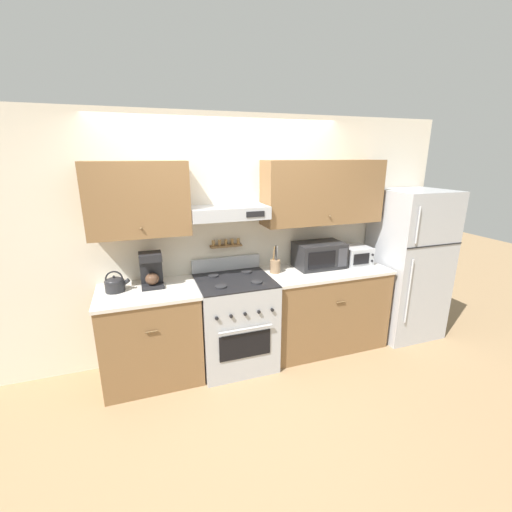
% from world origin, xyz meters
% --- Properties ---
extents(ground_plane, '(16.00, 16.00, 0.00)m').
position_xyz_m(ground_plane, '(0.00, 0.00, 0.00)').
color(ground_plane, '#937551').
extents(wall_back, '(5.20, 0.46, 2.55)m').
position_xyz_m(wall_back, '(0.09, 0.63, 1.43)').
color(wall_back, beige).
rests_on(wall_back, ground_plane).
extents(counter_left, '(0.92, 0.67, 0.93)m').
position_xyz_m(counter_left, '(-0.84, 0.34, 0.46)').
color(counter_left, brown).
rests_on(counter_left, ground_plane).
extents(counter_right, '(1.37, 0.67, 0.93)m').
position_xyz_m(counter_right, '(1.06, 0.34, 0.46)').
color(counter_right, brown).
rests_on(counter_right, ground_plane).
extents(stove_range, '(0.75, 0.72, 1.09)m').
position_xyz_m(stove_range, '(0.00, 0.31, 0.48)').
color(stove_range, '#ADAFB5').
rests_on(stove_range, ground_plane).
extents(refrigerator, '(0.76, 0.73, 1.76)m').
position_xyz_m(refrigerator, '(2.16, 0.30, 0.88)').
color(refrigerator, '#ADAFB5').
rests_on(refrigerator, ground_plane).
extents(tea_kettle, '(0.23, 0.18, 0.20)m').
position_xyz_m(tea_kettle, '(-1.11, 0.42, 1.00)').
color(tea_kettle, '#232326').
rests_on(tea_kettle, counter_left).
extents(coffee_maker, '(0.20, 0.20, 0.34)m').
position_xyz_m(coffee_maker, '(-0.78, 0.44, 1.09)').
color(coffee_maker, black).
rests_on(coffee_maker, counter_left).
extents(microwave, '(0.53, 0.36, 0.28)m').
position_xyz_m(microwave, '(1.02, 0.43, 1.07)').
color(microwave, '#232326').
rests_on(microwave, counter_right).
extents(utensil_crock, '(0.11, 0.11, 0.30)m').
position_xyz_m(utensil_crock, '(0.48, 0.42, 1.01)').
color(utensil_crock, '#8E7051').
rests_on(utensil_crock, counter_right).
extents(toaster_oven, '(0.31, 0.33, 0.20)m').
position_xyz_m(toaster_oven, '(1.48, 0.41, 1.03)').
color(toaster_oven, '#ADAFB5').
rests_on(toaster_oven, counter_right).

